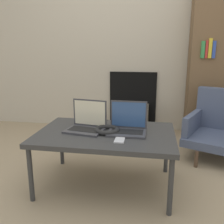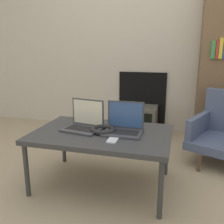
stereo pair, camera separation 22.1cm
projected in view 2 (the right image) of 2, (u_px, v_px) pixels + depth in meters
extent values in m
plane|color=#998466|center=(96.00, 195.00, 1.91)|extent=(14.00, 14.00, 0.00)
cube|color=#B7AD99|center=(138.00, 32.00, 3.24)|extent=(7.00, 0.06, 2.60)
cube|color=black|center=(142.00, 101.00, 3.40)|extent=(0.63, 0.03, 0.79)
cube|color=#333333|center=(102.00, 134.00, 1.96)|extent=(1.07, 0.70, 0.04)
cylinder|color=#333333|center=(26.00, 170.00, 1.86)|extent=(0.04, 0.04, 0.42)
cylinder|color=#333333|center=(161.00, 190.00, 1.60)|extent=(0.04, 0.04, 0.42)
cylinder|color=#333333|center=(64.00, 142.00, 2.43)|extent=(0.04, 0.04, 0.42)
cylinder|color=#333333|center=(167.00, 152.00, 2.18)|extent=(0.04, 0.04, 0.42)
cube|color=#38383D|center=(82.00, 129.00, 1.99)|extent=(0.32, 0.26, 0.02)
cube|color=black|center=(82.00, 128.00, 1.99)|extent=(0.26, 0.16, 0.00)
cube|color=#38383D|center=(88.00, 112.00, 2.05)|extent=(0.29, 0.06, 0.22)
cube|color=beige|center=(88.00, 112.00, 2.05)|extent=(0.26, 0.05, 0.20)
cube|color=#38383D|center=(122.00, 133.00, 1.91)|extent=(0.29, 0.22, 0.02)
cube|color=black|center=(122.00, 132.00, 1.90)|extent=(0.25, 0.12, 0.00)
cube|color=#38383D|center=(126.00, 115.00, 1.97)|extent=(0.29, 0.01, 0.22)
cube|color=#2D4C7F|center=(126.00, 115.00, 1.97)|extent=(0.27, 0.01, 0.20)
torus|color=black|center=(103.00, 130.00, 1.95)|extent=(0.20, 0.20, 0.04)
cube|color=silver|center=(113.00, 139.00, 1.78)|extent=(0.07, 0.14, 0.01)
cube|color=#4C473D|center=(139.00, 120.00, 3.27)|extent=(0.45, 0.37, 0.36)
cube|color=black|center=(137.00, 124.00, 3.10)|extent=(0.37, 0.01, 0.28)
cube|color=#47516B|center=(224.00, 143.00, 2.42)|extent=(0.79, 0.81, 0.08)
cube|color=#47516B|center=(199.00, 125.00, 2.55)|extent=(0.28, 0.54, 0.20)
cylinder|color=#4C3828|center=(199.00, 163.00, 2.27)|extent=(0.04, 0.04, 0.16)
cylinder|color=#4C3828|center=(196.00, 143.00, 2.76)|extent=(0.04, 0.04, 0.16)
cube|color=#337F42|center=(213.00, 50.00, 2.73)|extent=(0.04, 0.02, 0.19)
cube|color=#B22D28|center=(217.00, 49.00, 2.71)|extent=(0.03, 0.02, 0.20)
cube|color=gold|center=(221.00, 48.00, 2.70)|extent=(0.04, 0.02, 0.22)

